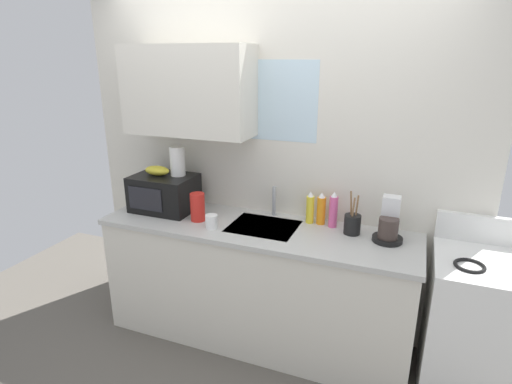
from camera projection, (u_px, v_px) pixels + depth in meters
name	position (u px, v px, depth m)	size (l,w,h in m)	color
kitchen_wall_assembly	(257.00, 151.00, 3.04)	(2.97, 0.42, 2.50)	silver
counter_unit	(256.00, 282.00, 3.01)	(2.20, 0.63, 0.90)	silver
sink_faucet	(274.00, 201.00, 3.03)	(0.03, 0.03, 0.22)	#B2B5BA
stove_range	(478.00, 328.00, 2.51)	(0.60, 0.60, 1.08)	white
microwave	(164.00, 193.00, 3.14)	(0.46, 0.35, 0.27)	black
banana_bunch	(157.00, 170.00, 3.10)	(0.20, 0.11, 0.07)	gold
paper_towel_roll	(177.00, 161.00, 3.07)	(0.11, 0.11, 0.22)	white
coffee_maker	(389.00, 224.00, 2.63)	(0.19, 0.21, 0.28)	black
dish_soap_bottle_yellow	(310.00, 208.00, 2.90)	(0.06, 0.06, 0.23)	yellow
dish_soap_bottle_orange	(321.00, 209.00, 2.88)	(0.06, 0.06, 0.23)	orange
dish_soap_bottle_pink	(333.00, 210.00, 2.83)	(0.06, 0.06, 0.25)	#E55999
cereal_canister	(198.00, 207.00, 2.94)	(0.10, 0.10, 0.20)	red
mug_white	(211.00, 222.00, 2.83)	(0.08, 0.08, 0.10)	white
utensil_crock	(352.00, 224.00, 2.73)	(0.11, 0.11, 0.30)	black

